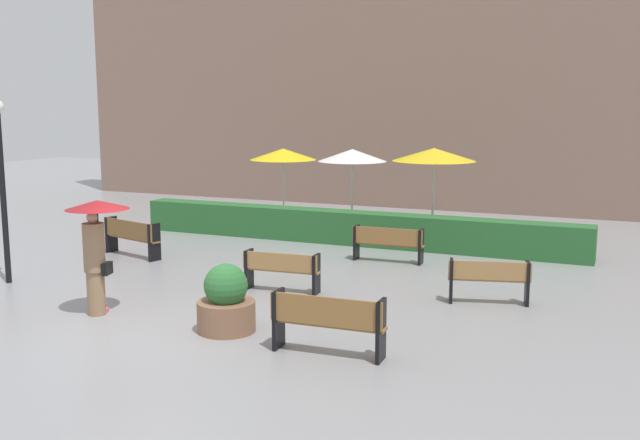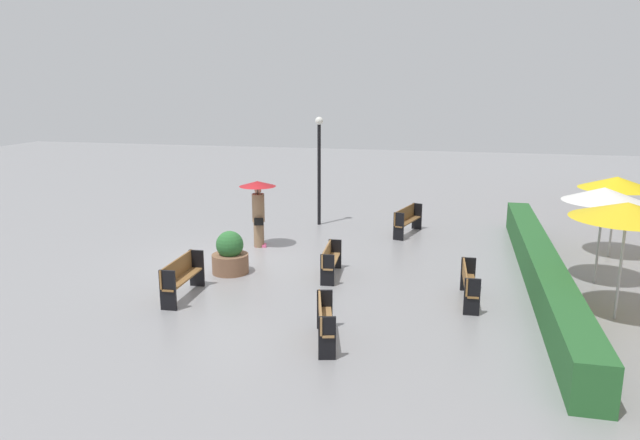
{
  "view_description": "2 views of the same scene",
  "coord_description": "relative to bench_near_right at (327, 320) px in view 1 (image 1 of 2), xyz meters",
  "views": [
    {
      "loc": [
        7.12,
        -9.69,
        3.77
      ],
      "look_at": [
        1.33,
        3.76,
        1.41
      ],
      "focal_mm": 40.93,
      "sensor_mm": 36.0,
      "label": 1
    },
    {
      "loc": [
        15.1,
        6.17,
        4.93
      ],
      "look_at": [
        0.87,
        2.87,
        1.54
      ],
      "focal_mm": 32.9,
      "sensor_mm": 36.0,
      "label": 2
    }
  ],
  "objects": [
    {
      "name": "bench_mid_center",
      "position": [
        -2.3,
        3.09,
        -0.07
      ],
      "size": [
        1.6,
        0.46,
        0.81
      ],
      "color": "#9E7242",
      "rests_on": "ground"
    },
    {
      "name": "bench_far_right",
      "position": [
        1.7,
        3.83,
        -0.04
      ],
      "size": [
        1.54,
        0.68,
        0.84
      ],
      "color": "#9E7242",
      "rests_on": "ground"
    },
    {
      "name": "bench_near_right",
      "position": [
        0.0,
        0.0,
        0.0
      ],
      "size": [
        1.78,
        0.44,
        0.93
      ],
      "color": "olive",
      "rests_on": "ground"
    },
    {
      "name": "patio_umbrella_yellow_far",
      "position": [
        -0.92,
        9.67,
        1.83
      ],
      "size": [
        2.27,
        2.27,
        2.56
      ],
      "color": "silver",
      "rests_on": "ground"
    },
    {
      "name": "building_facade",
      "position": [
        -3.05,
        15.97,
        4.69
      ],
      "size": [
        28.0,
        1.2,
        10.47
      ],
      "primitive_type": "cube",
      "color": "#846656",
      "rests_on": "ground"
    },
    {
      "name": "patio_umbrella_yellow",
      "position": [
        -5.97,
        10.68,
        1.63
      ],
      "size": [
        2.08,
        2.08,
        2.36
      ],
      "color": "silver",
      "rests_on": "ground"
    },
    {
      "name": "lamp_post",
      "position": [
        -7.94,
        1.48,
        1.81
      ],
      "size": [
        0.28,
        0.28,
        3.83
      ],
      "color": "black",
      "rests_on": "ground"
    },
    {
      "name": "bench_back_row",
      "position": [
        -1.2,
        6.58,
        -0.05
      ],
      "size": [
        1.73,
        0.41,
        0.84
      ],
      "color": "olive",
      "rests_on": "ground"
    },
    {
      "name": "planter_pot",
      "position": [
        -2.0,
        0.43,
        -0.06
      ],
      "size": [
        0.97,
        0.97,
        1.15
      ],
      "color": "brown",
      "rests_on": "ground"
    },
    {
      "name": "patio_umbrella_white",
      "position": [
        -3.32,
        9.75,
        1.73
      ],
      "size": [
        1.96,
        1.96,
        2.46
      ],
      "color": "silver",
      "rests_on": "ground"
    },
    {
      "name": "ground_plane",
      "position": [
        -3.05,
        -0.03,
        -0.55
      ],
      "size": [
        60.0,
        60.0,
        0.0
      ],
      "primitive_type": "plane",
      "color": "gray"
    },
    {
      "name": "bench_far_left",
      "position": [
        -7.22,
        4.67,
        -0.01
      ],
      "size": [
        1.86,
        0.82,
        0.91
      ],
      "color": "brown",
      "rests_on": "ground"
    },
    {
      "name": "pedestrian_with_umbrella",
      "position": [
        -4.59,
        0.35,
        0.87
      ],
      "size": [
        1.11,
        1.11,
        2.08
      ],
      "color": "#8C6B4C",
      "rests_on": "ground"
    },
    {
      "name": "hedge_strip",
      "position": [
        -2.86,
        8.37,
        -0.11
      ],
      "size": [
        12.48,
        0.7,
        0.88
      ],
      "primitive_type": "cube",
      "color": "#28602D",
      "rests_on": "ground"
    }
  ]
}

